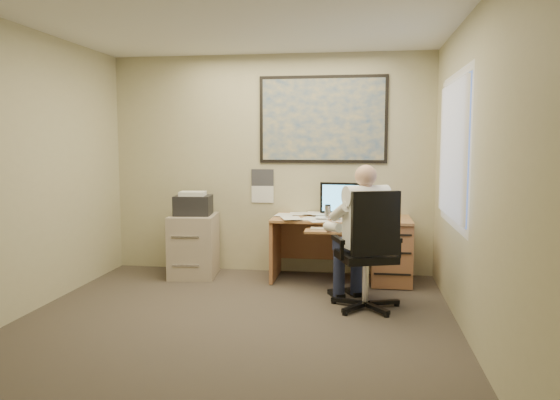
# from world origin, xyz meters

# --- Properties ---
(room_shell) EXTENTS (4.00, 4.50, 2.70)m
(room_shell) POSITION_xyz_m (0.00, 0.00, 1.35)
(room_shell) COLOR #3E3730
(room_shell) RESTS_ON ground
(desk) EXTENTS (1.60, 0.97, 1.14)m
(desk) POSITION_xyz_m (1.23, 1.90, 0.44)
(desk) COLOR #B17C4B
(desk) RESTS_ON ground
(world_map) EXTENTS (1.56, 0.03, 1.06)m
(world_map) POSITION_xyz_m (0.65, 2.23, 1.90)
(world_map) COLOR #1E4C93
(world_map) RESTS_ON room_shell
(wall_calendar) EXTENTS (0.28, 0.01, 0.42)m
(wall_calendar) POSITION_xyz_m (-0.10, 2.24, 1.08)
(wall_calendar) COLOR white
(wall_calendar) RESTS_ON room_shell
(window_blinds) EXTENTS (0.06, 1.40, 1.30)m
(window_blinds) POSITION_xyz_m (1.97, 0.80, 1.55)
(window_blinds) COLOR beige
(window_blinds) RESTS_ON room_shell
(filing_cabinet) EXTENTS (0.60, 0.69, 1.03)m
(filing_cabinet) POSITION_xyz_m (-0.88, 1.86, 0.44)
(filing_cabinet) COLOR #B1A18F
(filing_cabinet) RESTS_ON ground
(office_chair) EXTENTS (0.89, 0.89, 1.18)m
(office_chair) POSITION_xyz_m (1.16, 0.78, 0.34)
(office_chair) COLOR black
(office_chair) RESTS_ON ground
(person) EXTENTS (0.87, 0.98, 1.41)m
(person) POSITION_xyz_m (1.18, 0.86, 0.70)
(person) COLOR white
(person) RESTS_ON office_chair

